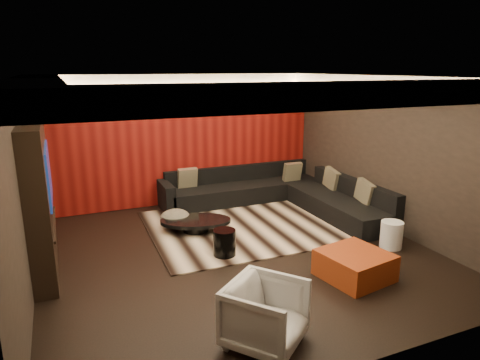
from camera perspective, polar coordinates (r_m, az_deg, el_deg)
name	(u,v)px	position (r m, az deg, el deg)	size (l,w,h in m)	color
floor	(238,253)	(7.08, -0.32, -9.73)	(6.00, 6.00, 0.02)	black
ceiling	(237,76)	(6.44, -0.36, 13.75)	(6.00, 6.00, 0.02)	silver
wall_back	(184,140)	(9.41, -7.52, 5.32)	(6.00, 0.02, 2.80)	black
wall_left	(21,191)	(6.15, -27.16, -1.26)	(0.02, 6.00, 2.80)	black
wall_right	(390,154)	(8.24, 19.35, 3.27)	(0.02, 6.00, 2.80)	black
red_feature_wall	(184,140)	(9.37, -7.45, 5.28)	(5.98, 0.05, 2.78)	#6B0C0A
soffit_back	(186,79)	(8.99, -7.24, 13.16)	(6.00, 0.60, 0.22)	silver
soffit_front	(353,94)	(4.10, 14.78, 11.01)	(6.00, 0.60, 0.22)	silver
soffit_left	(35,87)	(5.94, -25.61, 11.10)	(0.60, 4.80, 0.22)	silver
soffit_right	(382,82)	(7.90, 18.46, 12.33)	(0.60, 4.80, 0.22)	silver
cove_back	(191,85)	(8.67, -6.58, 12.53)	(4.80, 0.08, 0.04)	#FFD899
cove_front	(330,101)	(4.38, 11.95, 10.21)	(4.80, 0.08, 0.04)	#FFD899
cove_left	(66,94)	(5.94, -22.20, 10.57)	(0.08, 4.80, 0.04)	#FFD899
cove_right	(366,87)	(7.68, 16.45, 11.76)	(0.08, 4.80, 0.04)	#FFD899
tv_surround	(39,199)	(6.79, -25.24, -2.26)	(0.30, 2.00, 2.20)	black
tv_screen	(48,174)	(6.70, -24.21, 0.74)	(0.04, 1.30, 0.80)	black
tv_shelf	(54,223)	(6.90, -23.56, -5.31)	(0.04, 1.60, 0.04)	black
rug	(255,224)	(8.28, 2.04, -5.85)	(4.00, 3.00, 0.02)	beige
coffee_table	(196,225)	(7.92, -5.94, -5.97)	(1.29, 1.29, 0.22)	black
drum_stool	(224,242)	(6.87, -2.09, -8.33)	(0.36, 0.36, 0.42)	black
striped_pouf	(175,218)	(8.19, -8.62, -5.00)	(0.57, 0.57, 0.31)	beige
white_side_table	(391,235)	(7.61, 19.54, -6.88)	(0.36, 0.36, 0.45)	white
orange_ottoman	(355,265)	(6.43, 15.05, -10.92)	(0.87, 0.87, 0.39)	maroon
armchair	(265,314)	(4.81, 3.41, -17.47)	(0.77, 0.79, 0.72)	silver
sectional_sofa	(278,195)	(9.27, 5.07, -1.98)	(3.65, 3.50, 0.75)	black
throw_pillows	(292,180)	(9.15, 6.93, 0.06)	(3.09, 2.73, 0.50)	beige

